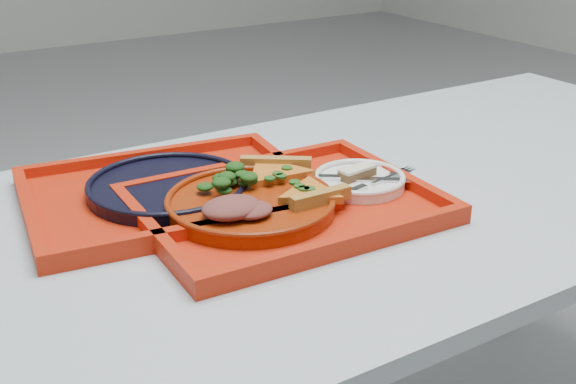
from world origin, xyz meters
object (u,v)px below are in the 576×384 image
object	(u,v)px
dinner_plate	(251,205)
navy_plate	(168,188)
dessert_bar	(357,172)
tray_main	(285,209)
tray_far	(169,196)

from	to	relation	value
dinner_plate	navy_plate	world-z (taller)	dinner_plate
navy_plate	dessert_bar	size ratio (longest dim) A/B	3.80
dinner_plate	navy_plate	xyz separation A→B (m)	(-0.08, 0.13, -0.00)
tray_main	dinner_plate	bearing A→B (deg)	171.71
tray_far	dinner_plate	size ratio (longest dim) A/B	1.73
dinner_plate	navy_plate	size ratio (longest dim) A/B	1.00
tray_far	dessert_bar	xyz separation A→B (m)	(0.28, -0.14, 0.03)
dinner_plate	tray_main	bearing A→B (deg)	-10.30
tray_main	dessert_bar	distance (m)	0.15
navy_plate	tray_main	bearing A→B (deg)	-46.32
navy_plate	dessert_bar	distance (m)	0.31
tray_main	navy_plate	xyz separation A→B (m)	(-0.13, 0.14, 0.01)
tray_main	tray_far	xyz separation A→B (m)	(-0.13, 0.14, 0.00)
tray_main	dessert_bar	size ratio (longest dim) A/B	6.58
dinner_plate	dessert_bar	bearing A→B (deg)	-1.15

